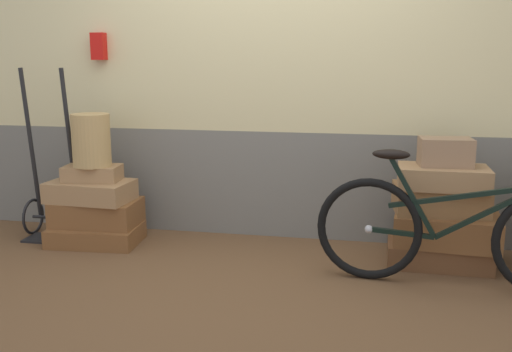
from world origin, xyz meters
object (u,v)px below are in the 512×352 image
Objects in this scene: suitcase_1 at (97,212)px; bicycle at (456,232)px; suitcase_3 at (92,173)px; wicker_basket at (91,140)px; suitcase_5 at (446,229)px; suitcase_0 at (96,234)px; suitcase_6 at (440,199)px; suitcase_2 at (91,191)px; suitcase_8 at (445,152)px; luggage_trolley at (53,198)px; suitcase_7 at (443,177)px; suitcase_4 at (438,252)px.

bicycle is at bearing -11.47° from suitcase_1.
wicker_basket reaches higher than suitcase_3.
suitcase_5 is at bearing 89.83° from bicycle.
wicker_basket is (-0.01, 0.03, 0.69)m from suitcase_0.
suitcase_2 is at bearing 176.08° from suitcase_6.
suitcase_1 is at bearing 68.37° from wicker_basket.
bicycle is (0.03, -0.41, -0.41)m from suitcase_8.
suitcase_8 is 2.44m from wicker_basket.
suitcase_2 is (-0.03, -0.02, 0.16)m from suitcase_1.
suitcase_0 is at bearing 171.31° from bicycle.
suitcase_0 is 2.51m from bicycle.
suitcase_8 is at bearing -1.33° from luggage_trolley.
wicker_basket reaches higher than suitcase_7.
luggage_trolley is (-0.36, 0.06, -0.22)m from suitcase_3.
suitcase_1 is 0.17m from suitcase_2.
suitcase_1 is 1.54× the size of suitcase_3.
suitcase_6 is 0.32m from suitcase_8.
wicker_basket is at bearing -113.50° from suitcase_1.
suitcase_1 is 2.43m from suitcase_4.
suitcase_0 is 0.46m from luggage_trolley.
suitcase_8 is (0.01, -0.02, 0.32)m from suitcase_6.
suitcase_6 reaches higher than suitcase_0.
suitcase_4 is at bearing 0.41° from wicker_basket.
suitcase_8 is at bearing -6.44° from suitcase_3.
suitcase_1 is 1.09× the size of suitcase_7.
suitcase_8 reaches higher than suitcase_1.
suitcase_3 is at bearing 175.64° from suitcase_6.
suitcase_5 is 1.74× the size of wicker_basket.
suitcase_0 is 0.97× the size of suitcase_4.
suitcase_5 is at bearing -41.09° from suitcase_4.
suitcase_0 is at bearing -86.23° from suitcase_1.
bicycle reaches higher than suitcase_1.
suitcase_7 is at bearing -7.14° from suitcase_3.
suitcase_3 is 0.60× the size of suitcase_5.
luggage_trolley is (-0.38, 0.07, -0.46)m from wicker_basket.
suitcase_2 is at bearing 145.78° from suitcase_0.
suitcase_6 is (2.41, 0.05, 0.37)m from suitcase_0.
suitcase_2 is 1.56× the size of wicker_basket.
suitcase_3 is at bearing -179.98° from suitcase_7.
suitcase_1 is 0.48× the size of luggage_trolley.
suitcase_6 reaches higher than suitcase_5.
suitcase_6 is 0.35× the size of bicycle.
suitcase_1 is at bearing 179.98° from suitcase_7.
suitcase_3 is at bearing 58.47° from suitcase_2.
suitcase_1 is at bearing 175.40° from suitcase_8.
luggage_trolley is (-2.80, 0.04, -0.14)m from suitcase_6.
luggage_trolley reaches higher than bicycle.
suitcase_0 is at bearing -13.83° from luggage_trolley.
suitcase_8 is 0.20× the size of bicycle.
suitcase_3 is at bearing -178.47° from suitcase_4.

